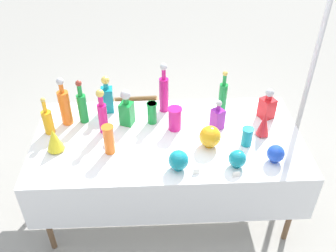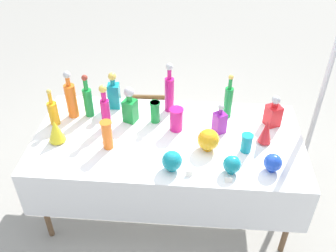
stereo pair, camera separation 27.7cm
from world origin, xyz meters
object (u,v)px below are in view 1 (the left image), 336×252
at_px(tall_bottle_5, 65,105).
at_px(square_decanter_2, 127,109).
at_px(cardboard_box_behind_left, 136,118).
at_px(canopy_pole, 313,67).
at_px(slender_vase_2, 152,112).
at_px(fluted_vase_1, 54,140).
at_px(tall_bottle_3, 48,121).
at_px(tall_bottle_0, 102,114).
at_px(square_decanter_0, 218,117).
at_px(round_bowl_0, 179,160).
at_px(square_decanter_3, 107,97).
at_px(square_decanter_1, 267,106).
at_px(round_bowl_2, 210,136).
at_px(slender_vase_1, 247,136).
at_px(round_bowl_3, 276,154).
at_px(slender_vase_3, 175,118).
at_px(tall_bottle_2, 223,96).
at_px(tall_bottle_4, 82,105).
at_px(slender_vase_0, 109,139).
at_px(fluted_vase_0, 264,124).
at_px(tall_bottle_1, 164,92).
at_px(round_bowl_1, 237,159).

xyz_separation_m(tall_bottle_5, square_decanter_2, (0.47, -0.03, -0.03)).
xyz_separation_m(cardboard_box_behind_left, canopy_pole, (1.56, -0.54, 0.88)).
height_order(slender_vase_2, fluted_vase_1, fluted_vase_1).
bearing_deg(tall_bottle_3, canopy_pole, 12.47).
height_order(tall_bottle_0, slender_vase_2, tall_bottle_0).
relative_size(square_decanter_0, square_decanter_2, 0.82).
height_order(square_decanter_2, round_bowl_0, square_decanter_2).
bearing_deg(tall_bottle_3, cardboard_box_behind_left, 59.40).
distance_m(square_decanter_2, square_decanter_3, 0.25).
xyz_separation_m(square_decanter_3, fluted_vase_1, (-0.34, -0.48, -0.04)).
xyz_separation_m(square_decanter_1, square_decanter_2, (-1.11, -0.04, 0.03)).
relative_size(fluted_vase_1, round_bowl_2, 1.12).
relative_size(slender_vase_1, round_bowl_3, 1.10).
relative_size(slender_vase_3, canopy_pole, 0.07).
bearing_deg(square_decanter_2, cardboard_box_behind_left, 89.04).
bearing_deg(fluted_vase_1, tall_bottle_2, 18.23).
height_order(square_decanter_1, round_bowl_3, square_decanter_1).
distance_m(tall_bottle_2, slender_vase_1, 0.44).
distance_m(tall_bottle_4, slender_vase_3, 0.73).
distance_m(square_decanter_2, slender_vase_0, 0.36).
bearing_deg(canopy_pole, square_decanter_2, -166.02).
relative_size(square_decanter_3, fluted_vase_1, 1.74).
distance_m(round_bowl_0, round_bowl_3, 0.68).
bearing_deg(tall_bottle_2, tall_bottle_3, -171.35).
height_order(square_decanter_2, square_decanter_3, square_decanter_3).
relative_size(square_decanter_0, slender_vase_2, 1.40).
relative_size(tall_bottle_0, slender_vase_0, 1.64).
bearing_deg(cardboard_box_behind_left, fluted_vase_1, -112.79).
bearing_deg(slender_vase_2, tall_bottle_4, 175.50).
bearing_deg(slender_vase_3, slender_vase_2, 152.08).
height_order(tall_bottle_0, round_bowl_0, tall_bottle_0).
xyz_separation_m(square_decanter_3, round_bowl_2, (0.78, -0.49, -0.05)).
height_order(fluted_vase_1, round_bowl_2, fluted_vase_1).
relative_size(tall_bottle_2, round_bowl_0, 2.62).
bearing_deg(round_bowl_2, tall_bottle_0, 165.10).
distance_m(tall_bottle_5, fluted_vase_0, 1.52).
relative_size(tall_bottle_3, fluted_vase_1, 1.69).
height_order(tall_bottle_1, slender_vase_0, tall_bottle_1).
bearing_deg(tall_bottle_2, canopy_pole, 18.64).
relative_size(tall_bottle_4, cardboard_box_behind_left, 0.70).
bearing_deg(square_decanter_2, tall_bottle_1, 30.02).
height_order(square_decanter_3, slender_vase_3, square_decanter_3).
bearing_deg(canopy_pole, slender_vase_2, -164.34).
height_order(fluted_vase_0, round_bowl_1, fluted_vase_0).
distance_m(tall_bottle_0, tall_bottle_4, 0.22).
distance_m(slender_vase_3, canopy_pole, 1.31).
distance_m(fluted_vase_1, round_bowl_3, 1.56).
xyz_separation_m(fluted_vase_1, round_bowl_1, (1.27, -0.23, -0.03)).
xyz_separation_m(fluted_vase_0, round_bowl_3, (0.01, -0.29, -0.04)).
bearing_deg(slender_vase_0, round_bowl_3, -7.39).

